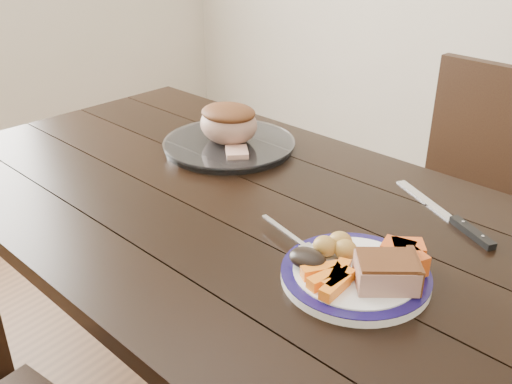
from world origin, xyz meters
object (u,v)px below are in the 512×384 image
Objects in this scene: serving_platter at (229,146)px; roast_joint at (229,124)px; dining_table at (235,234)px; carving_knife at (459,224)px; fork at (294,239)px; chair_far at (468,205)px; pork_slice at (386,273)px; dinner_plate at (355,276)px.

serving_platter is 2.14× the size of roast_joint.
roast_joint is (-0.20, 0.21, 0.16)m from dining_table.
carving_knife is (0.44, 0.20, 0.10)m from dining_table.
roast_joint is 0.57× the size of carving_knife.
carving_knife is (0.22, 0.28, -0.01)m from fork.
chair_far reaches higher than carving_knife.
chair_far is at bearing 98.76° from pork_slice.
serving_platter is 0.64m from carving_knife.
dinner_plate is 0.31m from carving_knife.
fork is (0.42, -0.29, 0.01)m from serving_platter.
fork is at bearing 92.53° from chair_far.
serving_platter is 0.70m from pork_slice.
dining_table is 9.58× the size of fork.
carving_knife is (0.64, -0.01, -0.00)m from serving_platter.
pork_slice is (0.06, -0.00, 0.03)m from dinner_plate.
serving_platter is at bearing 0.00° from roast_joint.
chair_far is 0.89m from pork_slice.
pork_slice reaches higher than dinner_plate.
dinner_plate is at bearing 11.10° from fork.
dining_table is 0.46m from pork_slice.
roast_joint reaches higher than serving_platter.
chair_far is 2.69× the size of serving_platter.
dinner_plate is at bearing -28.72° from roast_joint.
carving_knife reaches higher than dining_table.
fork is 0.36m from carving_knife.
dining_table is 16.71× the size of pork_slice.
pork_slice reaches higher than carving_knife.
dinner_plate is 0.07m from pork_slice.
chair_far is at bearing 68.03° from dining_table.
fork is (-0.15, 0.02, 0.01)m from dinner_plate.
dinner_plate is 0.76× the size of serving_platter.
dining_table is 0.34m from roast_joint.
serving_platter is 1.98× the size of fork.
roast_joint reaches higher than pork_slice.
carving_knife is at bearing -1.28° from serving_platter.
chair_far is at bearing 136.51° from carving_knife.
roast_joint reaches higher than carving_knife.
serving_platter is 1.22× the size of carving_knife.
dining_table is 4.83× the size of serving_platter.
dinner_plate is at bearing -28.72° from serving_platter.
pork_slice is at bearing -26.77° from roast_joint.
dinner_plate is at bearing -72.25° from carving_knife.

